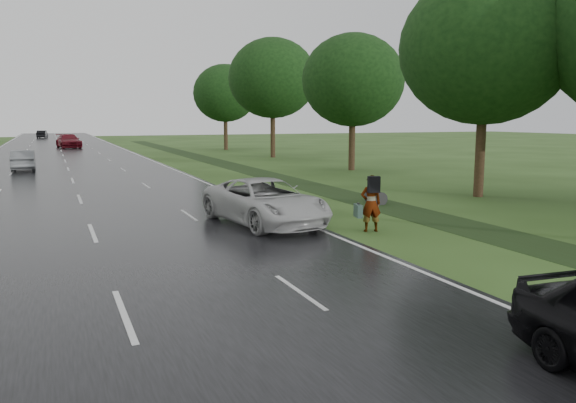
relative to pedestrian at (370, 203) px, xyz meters
The scene contains 14 objects.
ground 9.61m from the pedestrian, 148.76° to the right, with size 220.00×220.00×0.00m, color #2B4619.
road 40.88m from the pedestrian, 101.54° to the left, with size 14.00×180.00×0.04m, color black.
edge_stripe_east 40.08m from the pedestrian, 92.04° to the left, with size 0.12×180.00×0.01m, color silver.
center_line 40.88m from the pedestrian, 101.54° to the left, with size 0.12×180.00×0.01m, color silver.
drainage_ditch 14.17m from the pedestrian, 76.40° to the left, with size 2.20×120.00×0.56m.
tree_east_b 11.68m from the pedestrian, 29.73° to the left, with size 7.60×7.60×10.11m.
tree_east_c 22.14m from the pedestrian, 62.23° to the left, with size 7.00×7.00×9.29m.
tree_east_d 34.97m from the pedestrian, 73.76° to the left, with size 8.00×8.00×10.76m.
tree_east_f 48.26m from the pedestrian, 78.79° to the left, with size 7.20×7.20×9.62m.
pedestrian is the anchor object (origin of this frame).
white_pickup 3.57m from the pedestrian, 138.59° to the left, with size 2.53×5.48×1.52m, color #B8B8B8.
silver_sedan 29.28m from the pedestrian, 112.06° to the left, with size 1.47×4.22×1.39m, color gray.
far_car_red 57.94m from the pedestrian, 97.11° to the left, with size 2.31×5.69×1.65m, color maroon.
far_car_dark 94.96m from the pedestrian, 96.31° to the left, with size 1.44×4.13×1.36m, color black.
Camera 1 is at (-1.06, -10.19, 3.59)m, focal length 35.00 mm.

